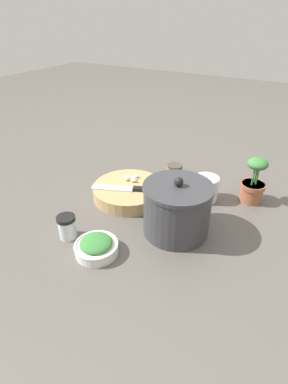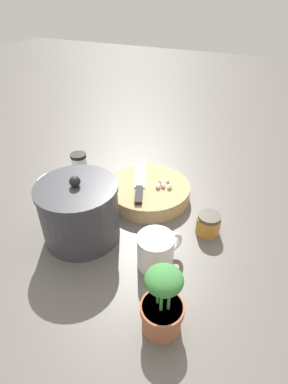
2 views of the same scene
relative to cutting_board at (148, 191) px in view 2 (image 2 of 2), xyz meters
name	(u,v)px [view 2 (image 2 of 2)]	position (x,y,z in m)	size (l,w,h in m)	color
ground_plane	(130,208)	(0.03, 0.08, -0.02)	(5.00, 5.00, 0.00)	#56514C
cutting_board	(148,191)	(0.00, 0.00, 0.00)	(0.27, 0.27, 0.05)	tan
chef_knife	(140,184)	(0.03, 0.01, 0.03)	(0.12, 0.23, 0.01)	black
garlic_cloves	(163,184)	(-0.04, -0.01, 0.03)	(0.06, 0.07, 0.01)	#E9E6C7
herb_bowl	(56,183)	(0.31, 0.08, 0.00)	(0.13, 0.13, 0.05)	silver
spice_jar	(79,163)	(0.29, -0.04, 0.01)	(0.06, 0.06, 0.08)	silver
coffee_mug	(156,251)	(-0.13, 0.25, 0.02)	(0.10, 0.11, 0.09)	silver
honey_jar	(208,224)	(-0.22, 0.08, 0.01)	(0.07, 0.07, 0.06)	#BC7A2D
stock_pot	(80,212)	(0.10, 0.24, 0.06)	(0.21, 0.21, 0.19)	#38383D
potted_herb	(162,306)	(-0.21, 0.40, 0.05)	(0.09, 0.09, 0.17)	#A35B3D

